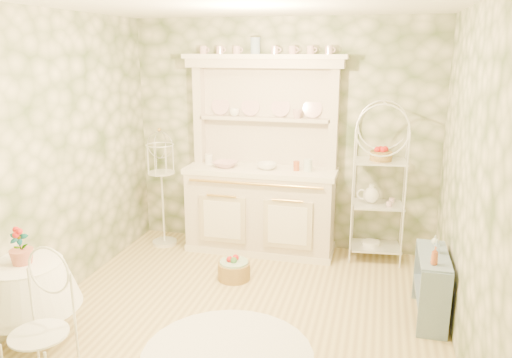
% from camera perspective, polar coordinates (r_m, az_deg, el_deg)
% --- Properties ---
extents(floor, '(3.60, 3.60, 0.00)m').
position_cam_1_polar(floor, '(4.71, -1.54, -15.19)').
color(floor, '#D9C480').
rests_on(floor, ground).
extents(ceiling, '(3.60, 3.60, 0.00)m').
position_cam_1_polar(ceiling, '(4.10, -1.81, 19.61)').
color(ceiling, white).
rests_on(ceiling, floor).
extents(wall_left, '(3.60, 3.60, 0.00)m').
position_cam_1_polar(wall_left, '(5.00, -21.96, 2.09)').
color(wall_left, beige).
rests_on(wall_left, floor).
extents(wall_right, '(3.60, 3.60, 0.00)m').
position_cam_1_polar(wall_right, '(4.11, 23.24, -0.55)').
color(wall_right, beige).
rests_on(wall_right, floor).
extents(wall_back, '(3.60, 3.60, 0.00)m').
position_cam_1_polar(wall_back, '(5.93, 3.08, 4.95)').
color(wall_back, beige).
rests_on(wall_back, floor).
extents(wall_front, '(3.60, 3.60, 0.00)m').
position_cam_1_polar(wall_front, '(2.60, -12.58, -8.15)').
color(wall_front, beige).
rests_on(wall_front, floor).
extents(kitchen_dresser, '(1.87, 0.61, 2.29)m').
position_cam_1_polar(kitchen_dresser, '(5.74, 0.55, 2.57)').
color(kitchen_dresser, beige).
rests_on(kitchen_dresser, floor).
extents(bakers_rack, '(0.64, 0.49, 1.90)m').
position_cam_1_polar(bakers_rack, '(5.69, 13.93, 0.04)').
color(bakers_rack, white).
rests_on(bakers_rack, floor).
extents(side_shelf, '(0.32, 0.72, 0.60)m').
position_cam_1_polar(side_shelf, '(4.78, 19.35, -11.60)').
color(side_shelf, '#768DA3').
rests_on(side_shelf, floor).
extents(round_table, '(0.71, 0.71, 0.66)m').
position_cam_1_polar(round_table, '(4.52, -24.57, -13.23)').
color(round_table, white).
rests_on(round_table, floor).
extents(cafe_chair, '(0.44, 0.44, 0.89)m').
position_cam_1_polar(cafe_chair, '(3.88, -23.55, -16.04)').
color(cafe_chair, white).
rests_on(cafe_chair, floor).
extents(birdcage_stand, '(0.36, 0.36, 1.45)m').
position_cam_1_polar(birdcage_stand, '(6.12, -10.69, -0.95)').
color(birdcage_stand, white).
rests_on(birdcage_stand, floor).
extents(floor_basket, '(0.36, 0.36, 0.19)m').
position_cam_1_polar(floor_basket, '(5.32, -2.52, -10.39)').
color(floor_basket, '#A27F42').
rests_on(floor_basket, floor).
extents(lace_rug, '(1.39, 1.39, 0.01)m').
position_cam_1_polar(lace_rug, '(4.19, -3.30, -19.32)').
color(lace_rug, white).
rests_on(lace_rug, floor).
extents(bowl_floral, '(0.34, 0.34, 0.07)m').
position_cam_1_polar(bowl_floral, '(5.83, -3.50, 1.45)').
color(bowl_floral, white).
rests_on(bowl_floral, kitchen_dresser).
extents(bowl_white, '(0.28, 0.28, 0.07)m').
position_cam_1_polar(bowl_white, '(5.72, 1.24, 1.21)').
color(bowl_white, white).
rests_on(bowl_white, kitchen_dresser).
extents(cup_left, '(0.14, 0.14, 0.09)m').
position_cam_1_polar(cup_left, '(5.90, -2.49, 7.48)').
color(cup_left, white).
rests_on(cup_left, kitchen_dresser).
extents(cup_right, '(0.11, 0.11, 0.10)m').
position_cam_1_polar(cup_right, '(5.72, 4.73, 7.21)').
color(cup_right, white).
rests_on(cup_right, kitchen_dresser).
extents(potted_geranium, '(0.16, 0.13, 0.27)m').
position_cam_1_polar(potted_geranium, '(4.33, -25.38, -7.02)').
color(potted_geranium, '#3F7238').
rests_on(potted_geranium, round_table).
extents(bottle_amber, '(0.08, 0.08, 0.16)m').
position_cam_1_polar(bottle_amber, '(4.42, 19.73, -8.38)').
color(bottle_amber, '#B4572D').
rests_on(bottle_amber, side_shelf).
extents(bottle_blue, '(0.06, 0.06, 0.12)m').
position_cam_1_polar(bottle_blue, '(4.67, 19.94, -7.50)').
color(bottle_blue, '#8AA3C0').
rests_on(bottle_blue, side_shelf).
extents(bottle_glass, '(0.09, 0.09, 0.09)m').
position_cam_1_polar(bottle_glass, '(4.85, 19.79, -6.73)').
color(bottle_glass, silver).
rests_on(bottle_glass, side_shelf).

